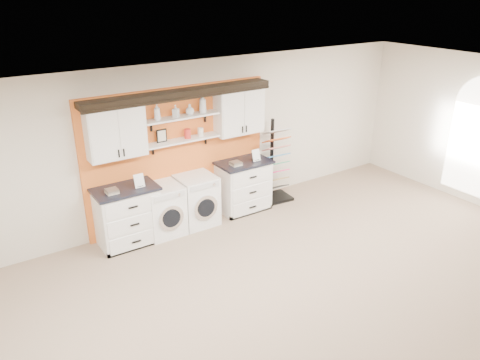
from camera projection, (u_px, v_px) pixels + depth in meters
floor at (335, 347)px, 5.53m from camera, size 10.00×10.00×0.00m
ceiling at (359, 117)px, 4.43m from camera, size 10.00×10.00×0.00m
wall_back at (178, 144)px, 8.05m from camera, size 10.00×0.00×10.00m
accent_panel at (179, 156)px, 8.11m from camera, size 3.40×0.07×2.40m
upper_cabinet_left at (115, 131)px, 7.13m from camera, size 0.90×0.35×0.84m
upper_cabinet_right at (239, 110)px, 8.28m from camera, size 0.90×0.35×0.84m
shelf_lower at (182, 140)px, 7.85m from camera, size 1.32×0.28×0.03m
shelf_upper at (181, 117)px, 7.69m from camera, size 1.32×0.28×0.03m
crown_molding at (180, 93)px, 7.55m from camera, size 3.30×0.41×0.13m
window_arched at (479, 134)px, 8.65m from camera, size 0.06×1.10×2.25m
picture_frame at (162, 136)px, 7.66m from camera, size 0.18×0.02×0.22m
canister_red at (187, 134)px, 7.86m from camera, size 0.11×0.11×0.16m
canister_cream at (201, 132)px, 7.99m from camera, size 0.10×0.10×0.14m
base_cabinet_left at (127, 216)px, 7.56m from camera, size 1.01×0.66×0.99m
base_cabinet_right at (243, 185)px, 8.71m from camera, size 0.99×0.66×0.96m
washer at (163, 210)px, 7.89m from camera, size 0.62×0.71×0.87m
dryer at (196, 200)px, 8.22m from camera, size 0.64×0.71×0.89m
sample_rack at (275, 175)px, 9.12m from camera, size 0.62×0.54×1.60m
soap_bottle_a at (157, 112)px, 7.42m from camera, size 0.13×0.13×0.27m
soap_bottle_b at (176, 111)px, 7.60m from camera, size 0.13×0.13×0.20m
soap_bottle_c at (190, 109)px, 7.73m from camera, size 0.18×0.18×0.18m
soap_bottle_d at (203, 103)px, 7.83m from camera, size 0.16×0.16×0.32m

